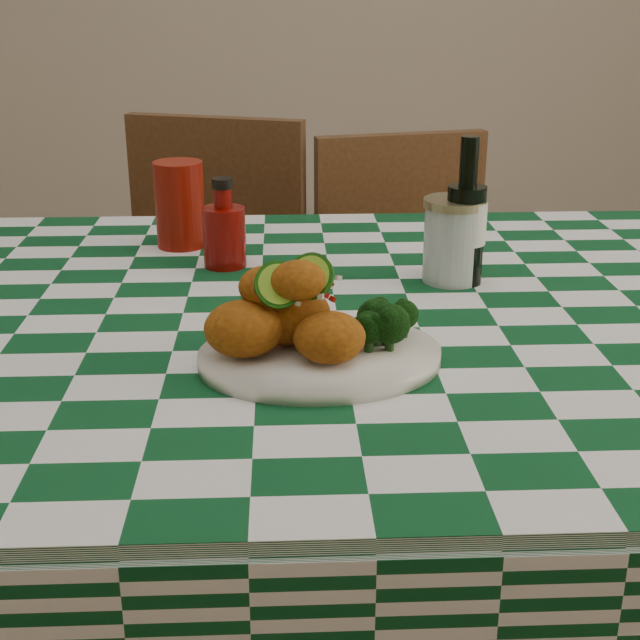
{
  "coord_description": "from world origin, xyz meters",
  "views": [
    {
      "loc": [
        -0.07,
        -1.12,
        1.21
      ],
      "look_at": [
        -0.03,
        -0.18,
        0.84
      ],
      "focal_mm": 50.0,
      "sensor_mm": 36.0,
      "label": 1
    }
  ],
  "objects_px": {
    "dining_table": "(335,555)",
    "beer_bottle": "(466,211)",
    "fried_chicken_pile": "(298,306)",
    "red_tumbler": "(180,205)",
    "wooden_chair_right": "(423,344)",
    "ketchup_bottle": "(224,223)",
    "plate": "(320,357)",
    "wooden_chair_left": "(190,338)",
    "mason_jar": "(453,240)"
  },
  "relations": [
    {
      "from": "beer_bottle",
      "to": "plate",
      "type": "bearing_deg",
      "value": -127.69
    },
    {
      "from": "beer_bottle",
      "to": "wooden_chair_right",
      "type": "distance_m",
      "value": 0.75
    },
    {
      "from": "red_tumbler",
      "to": "wooden_chair_left",
      "type": "xyz_separation_m",
      "value": [
        -0.04,
        0.4,
        -0.4
      ]
    },
    {
      "from": "ketchup_bottle",
      "to": "wooden_chair_right",
      "type": "bearing_deg",
      "value": 51.39
    },
    {
      "from": "mason_jar",
      "to": "wooden_chair_right",
      "type": "xyz_separation_m",
      "value": [
        0.06,
        0.59,
        -0.41
      ]
    },
    {
      "from": "plate",
      "to": "wooden_chair_right",
      "type": "height_order",
      "value": "wooden_chair_right"
    },
    {
      "from": "red_tumbler",
      "to": "beer_bottle",
      "type": "xyz_separation_m",
      "value": [
        0.43,
        -0.21,
        0.04
      ]
    },
    {
      "from": "wooden_chair_right",
      "to": "ketchup_bottle",
      "type": "bearing_deg",
      "value": -140.59
    },
    {
      "from": "plate",
      "to": "mason_jar",
      "type": "relative_size",
      "value": 2.29
    },
    {
      "from": "mason_jar",
      "to": "beer_bottle",
      "type": "relative_size",
      "value": 0.58
    },
    {
      "from": "wooden_chair_left",
      "to": "wooden_chair_right",
      "type": "relative_size",
      "value": 1.04
    },
    {
      "from": "plate",
      "to": "wooden_chair_right",
      "type": "relative_size",
      "value": 0.32
    },
    {
      "from": "plate",
      "to": "fried_chicken_pile",
      "type": "relative_size",
      "value": 1.67
    },
    {
      "from": "dining_table",
      "to": "plate",
      "type": "xyz_separation_m",
      "value": [
        -0.03,
        -0.18,
        0.4
      ]
    },
    {
      "from": "dining_table",
      "to": "red_tumbler",
      "type": "distance_m",
      "value": 0.61
    },
    {
      "from": "dining_table",
      "to": "plate",
      "type": "relative_size",
      "value": 5.9
    },
    {
      "from": "dining_table",
      "to": "beer_bottle",
      "type": "xyz_separation_m",
      "value": [
        0.19,
        0.11,
        0.5
      ]
    },
    {
      "from": "plate",
      "to": "wooden_chair_right",
      "type": "distance_m",
      "value": 0.99
    },
    {
      "from": "wooden_chair_right",
      "to": "beer_bottle",
      "type": "bearing_deg",
      "value": -106.63
    },
    {
      "from": "plate",
      "to": "fried_chicken_pile",
      "type": "xyz_separation_m",
      "value": [
        -0.02,
        0.0,
        0.06
      ]
    },
    {
      "from": "wooden_chair_left",
      "to": "dining_table",
      "type": "bearing_deg",
      "value": -50.95
    },
    {
      "from": "ketchup_bottle",
      "to": "fried_chicken_pile",
      "type": "bearing_deg",
      "value": -74.58
    },
    {
      "from": "mason_jar",
      "to": "wooden_chair_right",
      "type": "relative_size",
      "value": 0.14
    },
    {
      "from": "ketchup_bottle",
      "to": "mason_jar",
      "type": "relative_size",
      "value": 1.12
    },
    {
      "from": "red_tumbler",
      "to": "beer_bottle",
      "type": "relative_size",
      "value": 0.66
    },
    {
      "from": "plate",
      "to": "ketchup_bottle",
      "type": "height_order",
      "value": "ketchup_bottle"
    },
    {
      "from": "red_tumbler",
      "to": "wooden_chair_right",
      "type": "distance_m",
      "value": 0.74
    },
    {
      "from": "mason_jar",
      "to": "dining_table",
      "type": "bearing_deg",
      "value": -146.09
    },
    {
      "from": "beer_bottle",
      "to": "wooden_chair_right",
      "type": "relative_size",
      "value": 0.24
    },
    {
      "from": "fried_chicken_pile",
      "to": "red_tumbler",
      "type": "distance_m",
      "value": 0.53
    },
    {
      "from": "mason_jar",
      "to": "wooden_chair_left",
      "type": "xyz_separation_m",
      "value": [
        -0.45,
        0.6,
        -0.39
      ]
    },
    {
      "from": "red_tumbler",
      "to": "mason_jar",
      "type": "xyz_separation_m",
      "value": [
        0.41,
        -0.2,
        -0.01
      ]
    },
    {
      "from": "mason_jar",
      "to": "wooden_chair_left",
      "type": "bearing_deg",
      "value": 127.06
    },
    {
      "from": "ketchup_bottle",
      "to": "beer_bottle",
      "type": "bearing_deg",
      "value": -15.09
    },
    {
      "from": "beer_bottle",
      "to": "wooden_chair_left",
      "type": "relative_size",
      "value": 0.23
    },
    {
      "from": "plate",
      "to": "beer_bottle",
      "type": "relative_size",
      "value": 1.32
    },
    {
      "from": "red_tumbler",
      "to": "ketchup_bottle",
      "type": "relative_size",
      "value": 1.02
    },
    {
      "from": "ketchup_bottle",
      "to": "mason_jar",
      "type": "bearing_deg",
      "value": -14.38
    },
    {
      "from": "plate",
      "to": "fried_chicken_pile",
      "type": "bearing_deg",
      "value": 180.0
    },
    {
      "from": "red_tumbler",
      "to": "ketchup_bottle",
      "type": "bearing_deg",
      "value": -55.57
    },
    {
      "from": "wooden_chair_left",
      "to": "fried_chicken_pile",
      "type": "bearing_deg",
      "value": -58.04
    },
    {
      "from": "red_tumbler",
      "to": "mason_jar",
      "type": "height_order",
      "value": "red_tumbler"
    },
    {
      "from": "fried_chicken_pile",
      "to": "wooden_chair_right",
      "type": "distance_m",
      "value": 1.02
    },
    {
      "from": "red_tumbler",
      "to": "wooden_chair_left",
      "type": "distance_m",
      "value": 0.57
    },
    {
      "from": "wooden_chair_left",
      "to": "red_tumbler",
      "type": "bearing_deg",
      "value": -66.33
    },
    {
      "from": "beer_bottle",
      "to": "wooden_chair_right",
      "type": "height_order",
      "value": "beer_bottle"
    },
    {
      "from": "ketchup_bottle",
      "to": "wooden_chair_right",
      "type": "relative_size",
      "value": 0.16
    },
    {
      "from": "ketchup_bottle",
      "to": "beer_bottle",
      "type": "relative_size",
      "value": 0.64
    },
    {
      "from": "fried_chicken_pile",
      "to": "wooden_chair_left",
      "type": "height_order",
      "value": "wooden_chair_left"
    },
    {
      "from": "dining_table",
      "to": "ketchup_bottle",
      "type": "relative_size",
      "value": 12.07
    }
  ]
}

